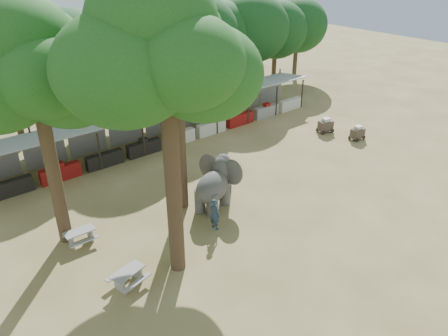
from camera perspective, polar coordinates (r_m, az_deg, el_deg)
ground at (r=21.54m, az=10.63°, el=-8.73°), size 100.00×100.00×0.00m
vendor_stalls at (r=30.43m, az=-9.11°, el=5.11°), size 28.00×2.99×2.80m
yard_tree_left at (r=19.07m, az=-24.35°, el=11.91°), size 7.10×6.90×11.02m
yard_tree_center at (r=15.44m, az=-8.52°, el=14.70°), size 7.10×6.90×12.04m
yard_tree_back at (r=20.45m, az=-7.03°, el=15.95°), size 7.10×6.90×11.36m
backdrop_trees at (r=33.58m, az=-14.34°, el=14.48°), size 46.46×5.95×8.33m
elephant at (r=22.92m, az=-1.06°, el=-1.95°), size 3.49×2.75×2.61m
handler at (r=21.24m, az=-1.22°, el=-6.02°), size 0.44×0.63×1.67m
picnic_table_near at (r=18.69m, az=-12.42°, el=-13.59°), size 1.68×1.58×0.70m
picnic_table_far at (r=21.55m, az=-18.28°, el=-8.31°), size 1.39×1.26×0.69m
cart_front at (r=32.50m, az=17.04°, el=4.42°), size 1.10×0.75×1.04m
cart_back at (r=33.18m, az=13.13°, el=5.45°), size 1.27×0.98×1.10m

